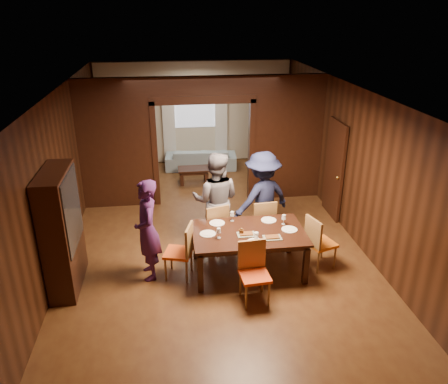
{
  "coord_description": "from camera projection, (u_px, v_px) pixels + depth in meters",
  "views": [
    {
      "loc": [
        -0.78,
        -7.87,
        4.28
      ],
      "look_at": [
        0.2,
        -0.4,
        1.05
      ],
      "focal_mm": 35.0,
      "sensor_mm": 36.0,
      "label": 1
    }
  ],
  "objects": [
    {
      "name": "chair_left",
      "position": [
        178.0,
        251.0,
        7.31
      ],
      "size": [
        0.55,
        0.55,
        0.97
      ],
      "primitive_type": null,
      "rotation": [
        0.0,
        0.0,
        -1.86
      ],
      "color": "#E24F15",
      "rests_on": "floor"
    },
    {
      "name": "wineglass_far",
      "position": [
        232.0,
        216.0,
        7.7
      ],
      "size": [
        0.08,
        0.08,
        0.18
      ],
      "primitive_type": null,
      "color": "silver",
      "rests_on": "dining_table"
    },
    {
      "name": "ceiling",
      "position": [
        210.0,
        89.0,
        7.8
      ],
      "size": [
        5.5,
        9.0,
        0.02
      ],
      "primitive_type": "cube",
      "color": "silver",
      "rests_on": "room_walls"
    },
    {
      "name": "room_walls",
      "position": [
        203.0,
        136.0,
        10.07
      ],
      "size": [
        5.52,
        9.01,
        2.9
      ],
      "color": "black",
      "rests_on": "floor"
    },
    {
      "name": "chair_far_r",
      "position": [
        262.0,
        222.0,
        8.31
      ],
      "size": [
        0.47,
        0.47,
        0.97
      ],
      "primitive_type": null,
      "rotation": [
        0.0,
        0.0,
        3.22
      ],
      "color": "red",
      "rests_on": "floor"
    },
    {
      "name": "wineglass_left",
      "position": [
        219.0,
        233.0,
        7.13
      ],
      "size": [
        0.08,
        0.08,
        0.18
      ],
      "primitive_type": null,
      "color": "white",
      "rests_on": "dining_table"
    },
    {
      "name": "plate_far_r",
      "position": [
        269.0,
        220.0,
        7.74
      ],
      "size": [
        0.27,
        0.27,
        0.01
      ],
      "primitive_type": "cylinder",
      "color": "white",
      "rests_on": "dining_table"
    },
    {
      "name": "platter_a",
      "position": [
        246.0,
        234.0,
        7.25
      ],
      "size": [
        0.3,
        0.2,
        0.04
      ],
      "primitive_type": "cube",
      "color": "gray",
      "rests_on": "dining_table"
    },
    {
      "name": "floor",
      "position": [
        212.0,
        232.0,
        8.95
      ],
      "size": [
        9.0,
        9.0,
        0.0
      ],
      "primitive_type": "plane",
      "color": "#4D2915",
      "rests_on": "ground"
    },
    {
      "name": "coffee_table",
      "position": [
        194.0,
        175.0,
        11.36
      ],
      "size": [
        0.8,
        0.5,
        0.4
      ],
      "primitive_type": "cube",
      "color": "black",
      "rests_on": "floor"
    },
    {
      "name": "dining_table",
      "position": [
        248.0,
        251.0,
        7.51
      ],
      "size": [
        1.9,
        1.18,
        0.76
      ],
      "primitive_type": "cube",
      "color": "black",
      "rests_on": "floor"
    },
    {
      "name": "curtain_left",
      "position": [
        169.0,
        121.0,
        12.37
      ],
      "size": [
        0.35,
        0.06,
        2.4
      ],
      "primitive_type": "cube",
      "color": "white",
      "rests_on": "back_wall"
    },
    {
      "name": "person_purple",
      "position": [
        147.0,
        230.0,
        7.17
      ],
      "size": [
        0.51,
        0.69,
        1.75
      ],
      "primitive_type": "imported",
      "rotation": [
        0.0,
        0.0,
        -1.41
      ],
      "color": "#421B51",
      "rests_on": "floor"
    },
    {
      "name": "plate_left",
      "position": [
        208.0,
        234.0,
        7.28
      ],
      "size": [
        0.27,
        0.27,
        0.01
      ],
      "primitive_type": "cylinder",
      "color": "silver",
      "rests_on": "dining_table"
    },
    {
      "name": "person_navy",
      "position": [
        262.0,
        198.0,
        8.25
      ],
      "size": [
        1.36,
        1.1,
        1.83
      ],
      "primitive_type": "imported",
      "rotation": [
        0.0,
        0.0,
        3.56
      ],
      "color": "#181C3C",
      "rests_on": "floor"
    },
    {
      "name": "platter_b",
      "position": [
        272.0,
        237.0,
        7.15
      ],
      "size": [
        0.3,
        0.2,
        0.04
      ],
      "primitive_type": "cube",
      "color": "slate",
      "rests_on": "dining_table"
    },
    {
      "name": "condiment_jar",
      "position": [
        241.0,
        231.0,
        7.25
      ],
      "size": [
        0.08,
        0.08,
        0.11
      ],
      "primitive_type": null,
      "color": "#4C2B11",
      "rests_on": "dining_table"
    },
    {
      "name": "plate_right",
      "position": [
        289.0,
        229.0,
        7.42
      ],
      "size": [
        0.27,
        0.27,
        0.01
      ],
      "primitive_type": "cylinder",
      "color": "white",
      "rests_on": "dining_table"
    },
    {
      "name": "plate_near",
      "position": [
        255.0,
        242.0,
        7.02
      ],
      "size": [
        0.27,
        0.27,
        0.01
      ],
      "primitive_type": "cylinder",
      "color": "white",
      "rests_on": "dining_table"
    },
    {
      "name": "sofa",
      "position": [
        201.0,
        158.0,
        12.35
      ],
      "size": [
        2.03,
        0.92,
        0.58
      ],
      "primitive_type": "imported",
      "rotation": [
        0.0,
        0.0,
        3.07
      ],
      "color": "#93B0C1",
      "rests_on": "floor"
    },
    {
      "name": "hutch",
      "position": [
        62.0,
        231.0,
        6.88
      ],
      "size": [
        0.4,
        1.2,
        2.0
      ],
      "primitive_type": "cube",
      "color": "black",
      "rests_on": "floor"
    },
    {
      "name": "chair_right",
      "position": [
        321.0,
        242.0,
        7.6
      ],
      "size": [
        0.56,
        0.56,
        0.97
      ],
      "primitive_type": null,
      "rotation": [
        0.0,
        0.0,
        1.89
      ],
      "color": "orange",
      "rests_on": "floor"
    },
    {
      "name": "wineglass_right",
      "position": [
        284.0,
        220.0,
        7.58
      ],
      "size": [
        0.08,
        0.08,
        0.18
      ],
      "primitive_type": null,
      "color": "white",
      "rests_on": "dining_table"
    },
    {
      "name": "person_grey",
      "position": [
        216.0,
        200.0,
        8.12
      ],
      "size": [
        1.05,
        0.9,
        1.87
      ],
      "primitive_type": "imported",
      "rotation": [
        0.0,
        0.0,
        2.9
      ],
      "color": "slate",
      "rests_on": "floor"
    },
    {
      "name": "tumbler",
      "position": [
        256.0,
        236.0,
        7.07
      ],
      "size": [
        0.07,
        0.07,
        0.14
      ],
      "primitive_type": "cylinder",
      "color": "silver",
      "rests_on": "dining_table"
    },
    {
      "name": "chair_far_l",
      "position": [
        214.0,
        226.0,
        8.13
      ],
      "size": [
        0.55,
        0.55,
        0.97
      ],
      "primitive_type": null,
      "rotation": [
        0.0,
        0.0,
        3.43
      ],
      "color": "#E04615",
      "rests_on": "floor"
    },
    {
      "name": "window_far",
      "position": [
        195.0,
        104.0,
        12.32
      ],
      "size": [
        1.2,
        0.03,
        1.3
      ],
      "primitive_type": "cube",
      "color": "silver",
      "rests_on": "back_wall"
    },
    {
      "name": "serving_bowl",
      "position": [
        257.0,
        228.0,
        7.42
      ],
      "size": [
        0.29,
        0.29,
        0.07
      ],
      "primitive_type": "imported",
      "color": "black",
      "rests_on": "dining_table"
    },
    {
      "name": "plate_far_l",
      "position": [
        217.0,
        223.0,
        7.64
      ],
      "size": [
        0.27,
        0.27,
        0.01
      ],
      "primitive_type": "cylinder",
      "color": "white",
      "rests_on": "dining_table"
    },
    {
      "name": "curtain_right",
      "position": [
        221.0,
        120.0,
        12.55
      ],
      "size": [
        0.35,
        0.06,
        2.4
      ],
      "primitive_type": "cube",
      "color": "white",
      "rests_on": "back_wall"
    },
    {
      "name": "chair_near",
      "position": [
        255.0,
        274.0,
        6.68
      ],
      "size": [
        0.47,
        0.47,
        0.97
      ],
      "primitive_type": null,
      "rotation": [
        0.0,
        0.0,
        0.08
      ],
      "color": "#DE4214",
      "rests_on": "floor"
    },
    {
      "name": "door_right",
      "position": [
        334.0,
        170.0,
        9.31
      ],
      "size": [
        0.06,
        0.9,
        2.1
      ],
      "primitive_type": "cube",
      "color": "black",
      "rests_on": "floor"
    }
  ]
}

